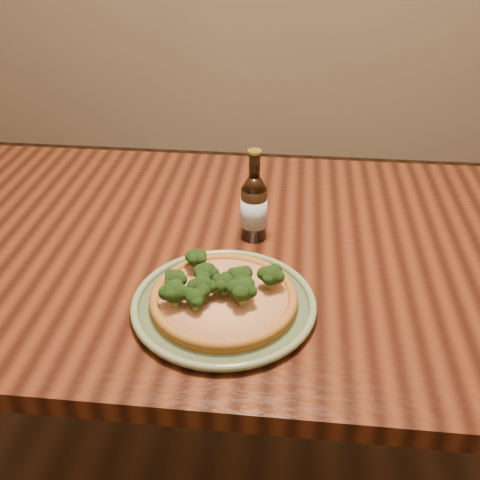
# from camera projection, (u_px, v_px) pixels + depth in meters

# --- Properties ---
(table) EXTENTS (1.60, 0.90, 0.75)m
(table) POSITION_uv_depth(u_px,v_px,m) (230.00, 278.00, 1.25)
(table) COLOR #49200F
(table) RESTS_ON ground
(plate) EXTENTS (0.33, 0.33, 0.02)m
(plate) POSITION_uv_depth(u_px,v_px,m) (224.00, 304.00, 1.01)
(plate) COLOR #6C7D56
(plate) RESTS_ON table
(pizza) EXTENTS (0.27, 0.27, 0.07)m
(pizza) POSITION_uv_depth(u_px,v_px,m) (222.00, 295.00, 1.00)
(pizza) COLOR #955E21
(pizza) RESTS_ON plate
(beer_bottle) EXTENTS (0.06, 0.06, 0.20)m
(beer_bottle) POSITION_uv_depth(u_px,v_px,m) (254.00, 207.00, 1.18)
(beer_bottle) COLOR black
(beer_bottle) RESTS_ON table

